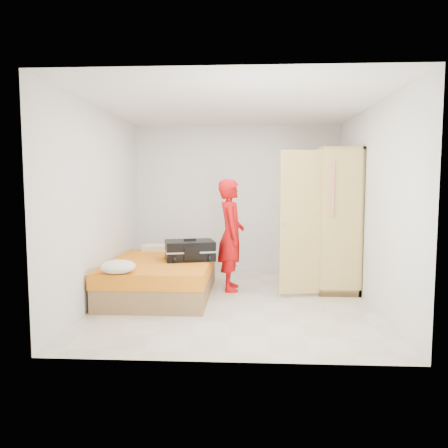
# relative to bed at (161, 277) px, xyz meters

# --- Properties ---
(room) EXTENTS (4.00, 4.02, 2.60)m
(room) POSITION_rel_bed_xyz_m (1.05, -0.31, 1.05)
(room) COLOR beige
(room) RESTS_ON ground
(bed) EXTENTS (1.42, 2.02, 0.50)m
(bed) POSITION_rel_bed_xyz_m (0.00, 0.00, 0.00)
(bed) COLOR brown
(bed) RESTS_ON ground
(wardrobe) EXTENTS (1.16, 1.29, 2.10)m
(wardrobe) POSITION_rel_bed_xyz_m (2.50, 0.54, 0.75)
(wardrobe) COLOR tan
(wardrobe) RESTS_ON ground
(person) EXTENTS (0.44, 0.63, 1.66)m
(person) POSITION_rel_bed_xyz_m (0.99, 0.34, 0.58)
(person) COLOR red
(person) RESTS_ON ground
(suitcase) EXTENTS (0.81, 0.67, 0.30)m
(suitcase) POSITION_rel_bed_xyz_m (0.41, 0.08, 0.38)
(suitcase) COLOR black
(suitcase) RESTS_ON bed
(round_cushion) EXTENTS (0.43, 0.43, 0.16)m
(round_cushion) POSITION_rel_bed_xyz_m (-0.35, -0.90, 0.33)
(round_cushion) COLOR white
(round_cushion) RESTS_ON bed
(pillow) EXTENTS (0.54, 0.30, 0.10)m
(pillow) POSITION_rel_bed_xyz_m (-0.19, 0.85, 0.30)
(pillow) COLOR white
(pillow) RESTS_ON bed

